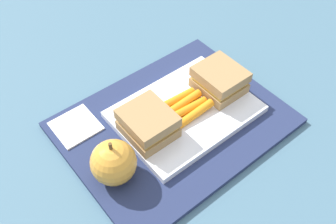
{
  "coord_description": "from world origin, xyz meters",
  "views": [
    {
      "loc": [
        0.27,
        0.31,
        0.5
      ],
      "look_at": [
        0.01,
        0.0,
        0.04
      ],
      "focal_mm": 40.69,
      "sensor_mm": 36.0,
      "label": 1
    }
  ],
  "objects": [
    {
      "name": "lunchbag_mat",
      "position": [
        0.0,
        0.0,
        0.01
      ],
      "size": [
        0.36,
        0.28,
        0.01
      ],
      "primitive_type": "cube",
      "color": "navy",
      "rests_on": "ground_plane"
    },
    {
      "name": "paper_napkin",
      "position": [
        0.14,
        -0.09,
        0.01
      ],
      "size": [
        0.07,
        0.07,
        0.0
      ],
      "primitive_type": "cube",
      "rotation": [
        0.0,
        0.0,
        -0.0
      ],
      "color": "white",
      "rests_on": "lunchbag_mat"
    },
    {
      "name": "carrot_sticks_bundle",
      "position": [
        -0.03,
        0.0,
        0.03
      ],
      "size": [
        0.08,
        0.06,
        0.02
      ],
      "color": "orange",
      "rests_on": "food_tray"
    },
    {
      "name": "apple",
      "position": [
        0.14,
        0.03,
        0.04
      ],
      "size": [
        0.07,
        0.07,
        0.08
      ],
      "color": "gold",
      "rests_on": "lunchbag_mat"
    },
    {
      "name": "food_tray",
      "position": [
        -0.03,
        0.0,
        0.02
      ],
      "size": [
        0.23,
        0.17,
        0.01
      ],
      "primitive_type": "cube",
      "color": "white",
      "rests_on": "lunchbag_mat"
    },
    {
      "name": "ground_plane",
      "position": [
        0.0,
        0.0,
        0.0
      ],
      "size": [
        2.4,
        2.4,
        0.0
      ],
      "primitive_type": "plane",
      "color": "#42667A"
    },
    {
      "name": "sandwich_half_left",
      "position": [
        -0.1,
        0.0,
        0.04
      ],
      "size": [
        0.07,
        0.08,
        0.04
      ],
      "color": "#9E7A4C",
      "rests_on": "food_tray"
    },
    {
      "name": "sandwich_half_right",
      "position": [
        0.05,
        0.0,
        0.04
      ],
      "size": [
        0.07,
        0.08,
        0.04
      ],
      "color": "#9E7A4C",
      "rests_on": "food_tray"
    }
  ]
}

